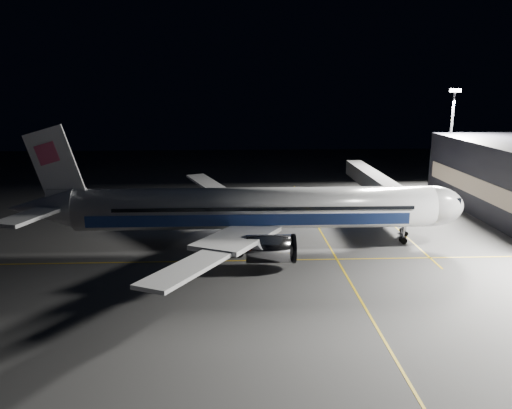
{
  "coord_description": "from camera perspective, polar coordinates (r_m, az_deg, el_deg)",
  "views": [
    {
      "loc": [
        -2.88,
        -65.21,
        21.81
      ],
      "look_at": [
        -0.05,
        -0.86,
        6.0
      ],
      "focal_mm": 35.0,
      "sensor_mm": 36.0,
      "label": 1
    }
  ],
  "objects": [
    {
      "name": "floodlight_mast_north",
      "position": [
        106.65,
        21.41,
        7.78
      ],
      "size": [
        2.4,
        0.68,
        20.7
      ],
      "color": "#59595E",
      "rests_on": "ground"
    },
    {
      "name": "airliner",
      "position": [
        67.33,
        -0.91,
        -0.53
      ],
      "size": [
        61.48,
        54.22,
        16.64
      ],
      "color": "silver",
      "rests_on": "ground"
    },
    {
      "name": "guide_line_main",
      "position": [
        69.95,
        8.25,
        -4.52
      ],
      "size": [
        0.25,
        80.0,
        0.01
      ],
      "primitive_type": "cube",
      "color": "gold",
      "rests_on": "ground"
    },
    {
      "name": "safety_cone_b",
      "position": [
        72.53,
        -4.62,
        -3.5
      ],
      "size": [
        0.42,
        0.42,
        0.63
      ],
      "primitive_type": "cone",
      "color": "orange",
      "rests_on": "ground"
    },
    {
      "name": "guide_line_cross",
      "position": [
        63.16,
        0.25,
        -6.41
      ],
      "size": [
        70.0,
        0.25,
        0.01
      ],
      "primitive_type": "cube",
      "color": "gold",
      "rests_on": "ground"
    },
    {
      "name": "safety_cone_a",
      "position": [
        75.87,
        0.35,
        -2.65
      ],
      "size": [
        0.45,
        0.45,
        0.67
      ],
      "primitive_type": "cone",
      "color": "orange",
      "rests_on": "ground"
    },
    {
      "name": "safety_cone_c",
      "position": [
        78.39,
        0.14,
        -2.13
      ],
      "size": [
        0.41,
        0.41,
        0.62
      ],
      "primitive_type": "cone",
      "color": "orange",
      "rests_on": "ground"
    },
    {
      "name": "guide_line_side",
      "position": [
        82.16,
        15.22,
        -2.1
      ],
      "size": [
        0.25,
        40.0,
        0.01
      ],
      "primitive_type": "cube",
      "color": "gold",
      "rests_on": "ground"
    },
    {
      "name": "baggage_tug",
      "position": [
        81.36,
        -4.66,
        -1.23
      ],
      "size": [
        2.41,
        1.96,
        1.72
      ],
      "rotation": [
        0.0,
        0.0,
        0.03
      ],
      "color": "black",
      "rests_on": "ground"
    },
    {
      "name": "jet_bridge",
      "position": [
        88.59,
        13.85,
        2.17
      ],
      "size": [
        3.6,
        34.4,
        6.3
      ],
      "color": "#B2B2B7",
      "rests_on": "ground"
    },
    {
      "name": "ground",
      "position": [
        68.82,
        0.01,
        -4.69
      ],
      "size": [
        200.0,
        200.0,
        0.0
      ],
      "primitive_type": "plane",
      "color": "#4C4C4F",
      "rests_on": "ground"
    }
  ]
}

